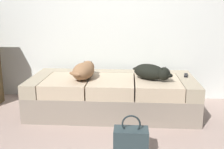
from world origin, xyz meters
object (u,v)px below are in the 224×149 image
(handbag, at_px, (131,140))
(dog_tan, at_px, (84,70))
(tv_remote, at_px, (186,75))
(couch, at_px, (112,95))
(dog_dark, at_px, (152,72))

(handbag, bearing_deg, dog_tan, 121.79)
(tv_remote, bearing_deg, handbag, -109.12)
(couch, bearing_deg, handbag, -76.69)
(dog_tan, xyz_separation_m, tv_remote, (1.29, 0.20, -0.09))
(dog_tan, height_order, handbag, dog_tan)
(couch, relative_size, dog_tan, 3.47)
(handbag, bearing_deg, dog_dark, 75.25)
(handbag, bearing_deg, couch, 103.31)
(dog_tan, bearing_deg, couch, 12.19)
(couch, distance_m, dog_tan, 0.49)
(couch, xyz_separation_m, dog_dark, (0.49, -0.08, 0.33))
(couch, height_order, dog_dark, dog_dark)
(dog_tan, xyz_separation_m, dog_dark, (0.83, -0.01, -0.01))
(couch, height_order, tv_remote, tv_remote)
(dog_tan, relative_size, tv_remote, 4.00)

